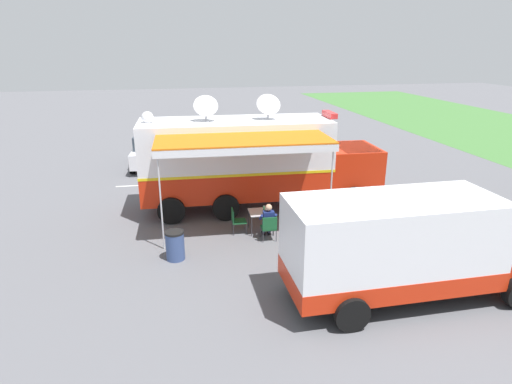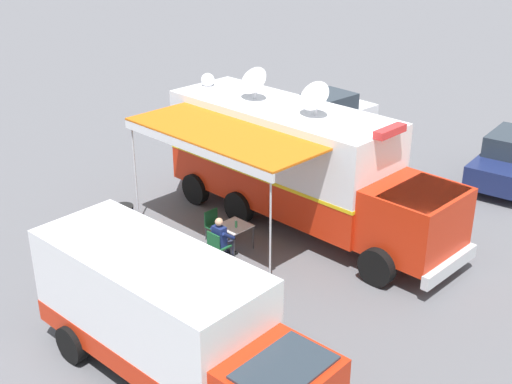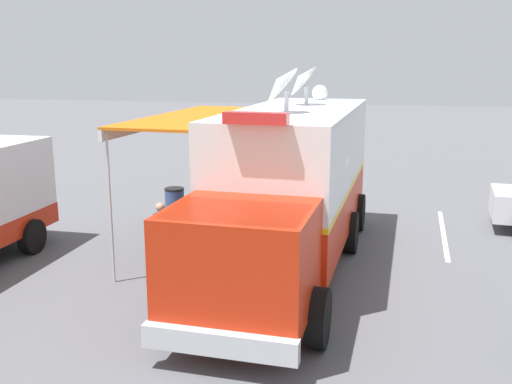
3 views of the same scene
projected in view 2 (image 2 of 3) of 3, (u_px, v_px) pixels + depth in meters
name	position (u px, v px, depth m)	size (l,w,h in m)	color
ground_plane	(280.00, 215.00, 20.58)	(100.00, 100.00, 0.00)	#5B5B60
lot_stripe	(289.00, 162.00, 24.64)	(0.12, 4.80, 0.01)	silver
command_truck	(299.00, 163.00, 19.28)	(5.08, 9.58, 4.53)	red
folding_table	(234.00, 227.00, 18.34)	(0.83, 0.83, 0.73)	silver
water_bottle	(236.00, 224.00, 18.18)	(0.07, 0.07, 0.22)	#3F9959
folding_chair_at_table	(217.00, 244.00, 17.79)	(0.50, 0.50, 0.87)	#19562D
folding_chair_beside_table	(214.00, 223.00, 18.95)	(0.50, 0.50, 0.87)	#19562D
seated_responder	(222.00, 237.00, 17.86)	(0.67, 0.57, 1.25)	navy
trash_bin	(125.00, 220.00, 19.23)	(0.57, 0.57, 0.91)	#384C7F
support_truck	(169.00, 321.00, 13.11)	(2.38, 6.82, 2.70)	white
car_behind_truck	(328.00, 115.00, 27.01)	(4.35, 2.31, 1.76)	silver
car_far_corner	(512.00, 159.00, 22.49)	(4.35, 2.32, 1.76)	navy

